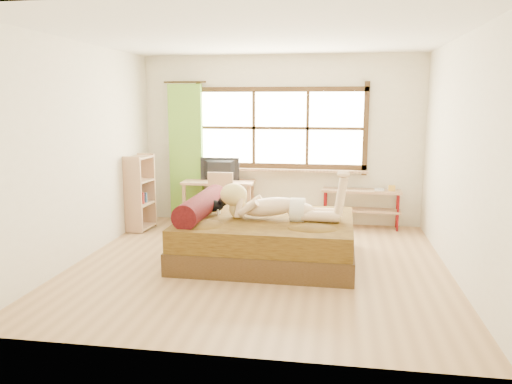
% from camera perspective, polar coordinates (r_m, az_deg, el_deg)
% --- Properties ---
extents(floor, '(4.50, 4.50, 0.00)m').
position_cam_1_polar(floor, '(6.18, 0.39, -8.30)').
color(floor, '#9E754C').
rests_on(floor, ground).
extents(ceiling, '(4.50, 4.50, 0.00)m').
position_cam_1_polar(ceiling, '(5.90, 0.42, 17.41)').
color(ceiling, white).
rests_on(ceiling, wall_back).
extents(wall_back, '(4.50, 0.00, 4.50)m').
position_cam_1_polar(wall_back, '(8.11, 2.82, 5.90)').
color(wall_back, silver).
rests_on(wall_back, floor).
extents(wall_front, '(4.50, 0.00, 4.50)m').
position_cam_1_polar(wall_front, '(3.70, -4.87, 0.61)').
color(wall_front, silver).
rests_on(wall_front, floor).
extents(wall_left, '(0.00, 4.50, 4.50)m').
position_cam_1_polar(wall_left, '(6.61, -19.32, 4.34)').
color(wall_left, silver).
rests_on(wall_left, floor).
extents(wall_right, '(0.00, 4.50, 4.50)m').
position_cam_1_polar(wall_right, '(5.98, 22.29, 3.58)').
color(wall_right, silver).
rests_on(wall_right, floor).
extents(window, '(2.80, 0.16, 1.46)m').
position_cam_1_polar(window, '(8.07, 2.80, 7.01)').
color(window, '#FFEDBF').
rests_on(window, wall_back).
extents(curtain, '(0.55, 0.10, 2.20)m').
position_cam_1_polar(curtain, '(8.32, -7.99, 4.55)').
color(curtain, '#4A9127').
rests_on(curtain, wall_back).
extents(bed, '(2.18, 1.76, 0.82)m').
position_cam_1_polar(bed, '(6.30, 0.75, -5.14)').
color(bed, black).
rests_on(bed, floor).
extents(woman, '(1.52, 0.45, 0.65)m').
position_cam_1_polar(woman, '(6.10, 2.58, -0.17)').
color(woman, beige).
rests_on(woman, bed).
extents(kitten, '(0.33, 0.13, 0.26)m').
position_cam_1_polar(kitten, '(6.44, -5.00, -1.40)').
color(kitten, black).
rests_on(kitten, bed).
extents(desk, '(1.16, 0.56, 0.71)m').
position_cam_1_polar(desk, '(8.07, -4.29, 0.61)').
color(desk, '#A37658').
rests_on(desk, floor).
extents(monitor, '(0.64, 0.11, 0.37)m').
position_cam_1_polar(monitor, '(8.08, -4.24, 2.61)').
color(monitor, black).
rests_on(monitor, desk).
extents(chair, '(0.41, 0.41, 0.89)m').
position_cam_1_polar(chair, '(7.72, -4.21, -0.75)').
color(chair, '#A37658').
rests_on(chair, floor).
extents(pipe_shelf, '(1.24, 0.37, 0.69)m').
position_cam_1_polar(pipe_shelf, '(8.01, 12.01, -0.88)').
color(pipe_shelf, '#A37658').
rests_on(pipe_shelf, floor).
extents(cup, '(0.14, 0.14, 0.10)m').
position_cam_1_polar(cup, '(7.97, 9.82, 0.69)').
color(cup, gray).
rests_on(cup, pipe_shelf).
extents(book, '(0.16, 0.21, 0.02)m').
position_cam_1_polar(book, '(8.00, 13.40, 0.28)').
color(book, gray).
rests_on(book, pipe_shelf).
extents(bookshelf, '(0.33, 0.53, 1.16)m').
position_cam_1_polar(bookshelf, '(7.90, -13.11, -0.04)').
color(bookshelf, '#A37658').
rests_on(bookshelf, floor).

